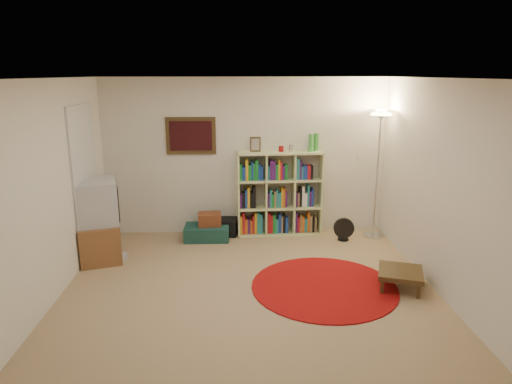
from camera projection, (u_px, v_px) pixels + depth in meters
room at (245, 191)px, 5.17m from camera, size 4.54×4.54×2.54m
bookshelf at (278, 194)px, 7.35m from camera, size 1.37×0.44×1.63m
floor_lamp at (380, 132)px, 6.94m from camera, size 0.50×0.50×2.02m
floor_fan at (344, 229)px, 7.13m from camera, size 0.32×0.19×0.37m
tv_stand at (99, 222)px, 6.36m from camera, size 0.74×0.90×1.13m
dvd_box at (115, 257)px, 6.39m from camera, size 0.31×0.28×0.09m
suitcase at (207, 232)px, 7.21m from camera, size 0.70×0.46×0.22m
wicker_basket at (210, 219)px, 7.17m from camera, size 0.38×0.28×0.20m
duffel_bag at (225, 227)px, 7.41m from camera, size 0.43×0.37×0.27m
paper_towel at (264, 225)px, 7.54m from camera, size 0.14×0.14×0.24m
red_rug at (324, 286)px, 5.61m from camera, size 1.79×1.79×0.02m
side_table at (401, 273)px, 5.53m from camera, size 0.65×0.65×0.24m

